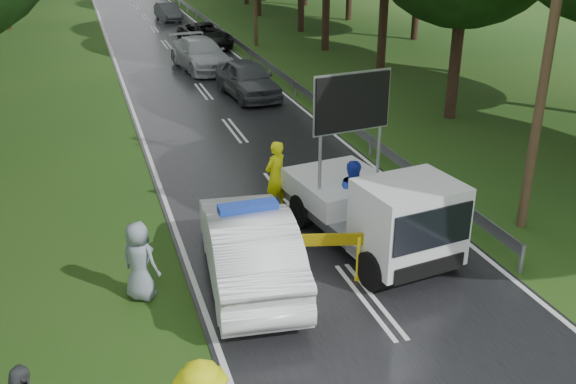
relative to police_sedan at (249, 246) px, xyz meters
name	(u,v)px	position (x,y,z in m)	size (l,w,h in m)	color
ground	(369,301)	(2.15, -1.57, -0.85)	(160.00, 160.00, 0.00)	#183F12
road	(166,45)	(2.15, 28.43, -0.84)	(7.00, 140.00, 0.02)	black
guardrail	(226,34)	(5.85, 28.09, -0.30)	(0.12, 60.06, 0.70)	gray
utility_pole_near	(553,26)	(7.35, 0.43, 4.22)	(1.40, 0.24, 10.00)	#473321
police_sedan	(249,246)	(0.00, 0.00, 0.00)	(2.31, 5.27, 1.85)	silver
work_truck	(377,209)	(3.19, 0.39, 0.24)	(2.87, 5.27, 4.01)	gray
barrier	(320,246)	(1.42, -0.57, 0.05)	(2.78, 0.78, 1.18)	yellow
officer	(276,177)	(1.59, 3.28, 0.14)	(0.72, 0.47, 1.97)	#F3FA0D
civilian	(354,198)	(3.07, 1.43, 0.11)	(0.93, 0.72, 1.91)	#1B33B4
bystander_right	(139,261)	(-2.32, 0.01, 0.02)	(0.85, 0.55, 1.73)	gray
queue_car_first	(248,79)	(3.88, 15.02, -0.05)	(1.87, 4.66, 1.59)	#3F4247
queue_car_second	(201,54)	(2.95, 21.02, -0.06)	(2.19, 5.38, 1.56)	#B0B3B8
queue_car_third	(205,35)	(4.35, 27.02, -0.15)	(2.30, 4.99, 1.39)	black
queue_car_fourth	(168,12)	(3.75, 38.40, -0.20)	(1.36, 3.91, 1.29)	#3D4045
cone_center	(370,267)	(2.50, -0.83, -0.51)	(0.32, 0.32, 0.69)	black
cone_far	(368,215)	(3.55, 1.58, -0.52)	(0.32, 0.32, 0.68)	black
cone_left_mid	(226,238)	(-0.19, 1.43, -0.50)	(0.33, 0.33, 0.71)	black
cone_right	(424,203)	(5.31, 1.87, -0.53)	(0.30, 0.30, 0.64)	black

